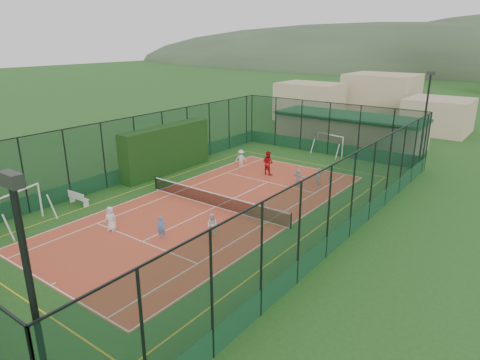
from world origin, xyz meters
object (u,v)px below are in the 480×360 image
Objects in this scene: clubhouse at (349,130)px; child_far_back at (298,177)px; child_near_left at (111,219)px; coach at (268,163)px; child_far_left at (241,159)px; child_near_mid at (161,227)px; futsal_goal_near at (19,210)px; child_far_right at (318,177)px; floodlight_ne at (424,123)px; floodlight_se at (40,343)px; white_bench at (79,198)px; futsal_goal_far at (330,145)px; child_near_right at (212,225)px.

clubhouse reaches higher than child_far_back.
child_near_left is 14.65m from coach.
child_near_mid is at bearing 76.33° from child_far_left.
futsal_goal_near reaches higher than child_far_right.
child_near_left is 14.94m from child_far_left.
child_far_back is (1.75, 12.53, 0.03)m from child_near_mid.
child_near_mid is (3.14, 1.05, -0.10)m from child_near_left.
floodlight_ne is at bearing 42.48° from child_near_left.
futsal_goal_near is at bearing 155.60° from floodlight_se.
floodlight_ne is 0.54× the size of clubhouse.
child_near_mid is (7.91, 3.93, -0.45)m from futsal_goal_near.
white_bench is at bearing 144.22° from child_near_left.
white_bench is (-16.40, -21.76, -3.65)m from floodlight_ne.
floodlight_se is at bearing -90.00° from floodlight_ne.
white_bench is 4.26m from futsal_goal_near.
child_far_right is (3.26, -8.89, -0.29)m from futsal_goal_far.
child_near_mid is (8.33, -0.26, 0.18)m from white_bench.
futsal_goal_near reaches higher than coach.
child_far_back is (9.65, 16.47, -0.41)m from futsal_goal_near.
child_far_right is at bearing -123.28° from child_far_back.
child_far_right is at bearing 45.84° from child_near_left.
child_far_back is (-0.34, 10.58, 0.01)m from child_near_right.
child_far_back is at bearing 48.60° from child_near_left.
child_far_back is at bearing -67.29° from futsal_goal_far.
white_bench is 14.85m from coach.
child_near_mid is at bearing -4.51° from white_bench.
white_bench is 23.58m from futsal_goal_far.
clubhouse is at bearing 147.88° from floodlight_ne.
child_near_left is (5.20, -1.31, 0.27)m from white_bench.
white_bench is 10.56m from child_near_right.
child_far_left is 1.17× the size of child_far_right.
child_far_right is at bearing -48.30° from futsal_goal_near.
child_far_left is at bearing -27.00° from futsal_goal_near.
coach is (6.25, 17.45, -0.10)m from futsal_goal_near.
clubhouse is 15.09m from child_far_back.
white_bench is 1.08× the size of child_far_left.
child_near_right is at bearing 107.86° from child_far_back.
child_near_mid is at bearing -80.06° from futsal_goal_near.
coach is at bearing -87.60° from futsal_goal_far.
floodlight_ne is 6.19× the size of child_near_right.
coach is at bearing 107.69° from child_near_right.
child_near_left is (-11.20, -23.07, -3.38)m from floodlight_ne.
floodlight_se reaches higher than white_bench.
child_near_left is at bearing -16.89° from white_bench.
child_near_left is at bearing -150.28° from child_near_right.
coach is (-1.12, -13.90, -0.57)m from clubhouse.
floodlight_ne reaches higher than child_near_right.
child_near_right is at bearing 114.47° from floodlight_se.
floodlight_ne is at bearing -48.13° from futsal_goal_near.
child_near_left is 1.10× the size of child_far_right.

